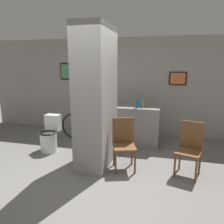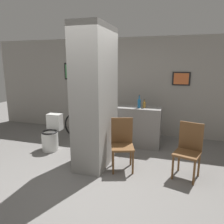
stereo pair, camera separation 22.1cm
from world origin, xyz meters
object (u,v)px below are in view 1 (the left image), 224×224
object	(u,v)px
chair_near_pillar	(124,142)
bicycle	(91,127)
chair_by_doorway	(190,147)
bottle_tall	(138,103)
toilet	(50,136)

from	to	relation	value
chair_near_pillar	bicycle	xyz separation A→B (m)	(-1.08, 1.25, -0.15)
chair_by_doorway	bicycle	size ratio (longest dim) A/B	0.58
chair_by_doorway	bicycle	distance (m)	2.56
chair_near_pillar	chair_by_doorway	xyz separation A→B (m)	(1.16, 0.04, 0.00)
chair_near_pillar	bottle_tall	bearing A→B (deg)	66.69
toilet	chair_near_pillar	xyz separation A→B (m)	(1.76, -0.40, 0.18)
bicycle	bottle_tall	distance (m)	1.37
chair_near_pillar	bottle_tall	distance (m)	1.27
chair_by_doorway	bottle_tall	distance (m)	1.63
toilet	bottle_tall	bearing A→B (deg)	21.75
toilet	chair_near_pillar	world-z (taller)	chair_near_pillar
toilet	bottle_tall	world-z (taller)	bottle_tall
toilet	bottle_tall	size ratio (longest dim) A/B	2.57
toilet	chair_by_doorway	distance (m)	2.96
toilet	chair_by_doorway	bearing A→B (deg)	-7.19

